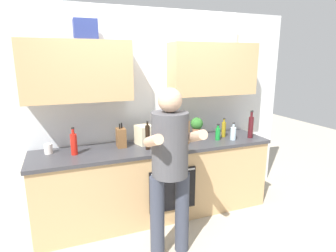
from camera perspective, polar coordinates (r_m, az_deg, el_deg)
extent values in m
plane|color=#B2A893|center=(3.71, -2.21, -17.34)|extent=(12.00, 12.00, 0.00)
cube|color=silver|center=(3.59, -4.26, 3.01)|extent=(4.00, 0.06, 2.50)
cube|color=tan|center=(3.20, -17.98, 10.60)|extent=(1.14, 0.32, 0.65)
cube|color=tan|center=(3.69, 9.14, 11.37)|extent=(1.14, 0.32, 0.65)
cylinder|color=silver|center=(3.79, 11.93, 16.98)|extent=(0.29, 0.29, 0.10)
cube|color=navy|center=(3.22, -16.52, 18.37)|extent=(0.24, 0.20, 0.21)
cube|color=tan|center=(3.51, -2.27, -11.30)|extent=(2.80, 0.60, 0.86)
cube|color=#38383D|center=(3.35, -2.35, -4.28)|extent=(2.84, 0.64, 0.04)
cube|color=black|center=(3.26, 0.99, -12.91)|extent=(0.56, 0.02, 0.50)
cylinder|color=silver|center=(3.15, 1.17, -9.33)|extent=(0.52, 0.02, 0.02)
cylinder|color=#383D4C|center=(2.82, -2.22, -18.19)|extent=(0.14, 0.14, 0.84)
cylinder|color=#383D4C|center=(2.90, 2.87, -17.21)|extent=(0.14, 0.14, 0.84)
cylinder|color=#4C4C51|center=(2.56, 0.39, -3.81)|extent=(0.34, 0.34, 0.60)
sphere|color=#D8AD8C|center=(2.47, 0.41, 5.31)|extent=(0.22, 0.22, 0.22)
cylinder|color=#D8AD8C|center=(2.36, -3.05, -3.04)|extent=(0.09, 0.31, 0.19)
cylinder|color=#D8AD8C|center=(2.51, 5.66, -2.10)|extent=(0.09, 0.31, 0.19)
cylinder|color=olive|center=(3.74, 11.29, -0.73)|extent=(0.06, 0.06, 0.20)
cylinder|color=olive|center=(3.71, 11.38, 1.07)|extent=(0.02, 0.02, 0.04)
cylinder|color=black|center=(3.71, 11.40, 1.48)|extent=(0.03, 0.03, 0.01)
cylinder|color=red|center=(3.15, -18.65, -3.57)|extent=(0.07, 0.07, 0.23)
cylinder|color=red|center=(3.12, -18.84, -1.06)|extent=(0.03, 0.03, 0.06)
cylinder|color=black|center=(3.11, -18.90, -0.40)|extent=(0.03, 0.03, 0.01)
cylinder|color=#471419|center=(3.78, 16.53, -0.28)|extent=(0.06, 0.06, 0.28)
cylinder|color=#471419|center=(3.74, 16.70, 2.28)|extent=(0.03, 0.03, 0.07)
cylinder|color=black|center=(3.73, 16.75, 2.90)|extent=(0.04, 0.04, 0.02)
cylinder|color=#198C33|center=(3.60, 10.12, -1.66)|extent=(0.06, 0.06, 0.15)
cylinder|color=#198C33|center=(3.57, 10.18, -0.18)|extent=(0.03, 0.03, 0.04)
cylinder|color=black|center=(3.57, 10.20, 0.27)|extent=(0.04, 0.04, 0.02)
cylinder|color=orange|center=(3.38, 3.91, -1.30)|extent=(0.06, 0.06, 0.28)
cylinder|color=orange|center=(3.34, 3.96, 1.56)|extent=(0.02, 0.02, 0.07)
cylinder|color=black|center=(3.33, 3.97, 2.21)|extent=(0.03, 0.03, 0.01)
cylinder|color=black|center=(3.16, -4.18, -2.36)|extent=(0.05, 0.05, 0.28)
cylinder|color=black|center=(3.12, -4.22, 0.45)|extent=(0.02, 0.02, 0.04)
cylinder|color=black|center=(3.12, -4.23, 0.90)|extent=(0.02, 0.02, 0.01)
cylinder|color=silver|center=(3.64, 13.16, -1.51)|extent=(0.07, 0.07, 0.16)
cylinder|color=silver|center=(3.62, 13.24, 0.08)|extent=(0.03, 0.03, 0.05)
cylinder|color=black|center=(3.61, 13.27, 0.54)|extent=(0.03, 0.03, 0.01)
cylinder|color=white|center=(3.30, -23.22, -4.29)|extent=(0.09, 0.09, 0.11)
cylinder|color=#BF4C47|center=(3.36, -0.33, -3.03)|extent=(0.09, 0.09, 0.09)
cube|color=brown|center=(3.29, -9.55, -2.38)|extent=(0.10, 0.14, 0.22)
cylinder|color=black|center=(3.23, -9.83, -0.08)|extent=(0.02, 0.02, 0.06)
cylinder|color=black|center=(3.28, -9.46, 0.11)|extent=(0.02, 0.02, 0.06)
cylinder|color=#9E6647|center=(3.65, 5.84, -1.45)|extent=(0.11, 0.11, 0.13)
sphere|color=#2D6B28|center=(3.62, 5.89, 0.50)|extent=(0.16, 0.16, 0.16)
cube|color=beige|center=(3.37, -4.81, -1.79)|extent=(0.23, 0.23, 0.23)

